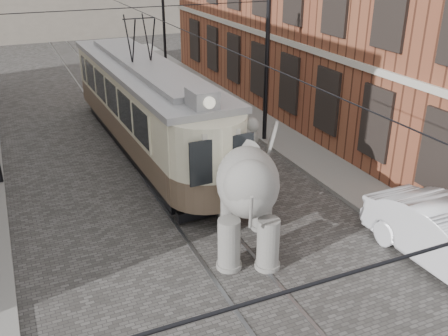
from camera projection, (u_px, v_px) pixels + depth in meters
ground at (206, 231)px, 15.40m from camera, size 120.00×120.00×0.00m
tram_rails at (206, 231)px, 15.39m from camera, size 1.54×80.00×0.02m
sidewalk_right at (365, 193)px, 17.59m from camera, size 2.00×60.00×0.15m
catenary at (148, 95)px, 18.26m from camera, size 11.00×30.20×6.00m
tram at (143, 86)px, 20.57m from camera, size 3.24×13.77×5.43m
elephant at (247, 196)px, 14.00m from camera, size 4.83×6.05×3.26m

